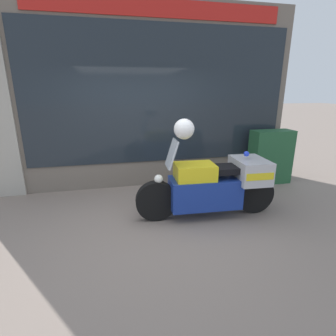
{
  "coord_description": "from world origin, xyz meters",
  "views": [
    {
      "loc": [
        -0.58,
        -3.68,
        2.07
      ],
      "look_at": [
        0.37,
        0.61,
        0.73
      ],
      "focal_mm": 28.0,
      "sensor_mm": 36.0,
      "label": 1
    }
  ],
  "objects": [
    {
      "name": "utility_cabinet",
      "position": [
        2.91,
        1.39,
        0.6
      ],
      "size": [
        0.91,
        0.41,
        1.19
      ],
      "primitive_type": "cube",
      "color": "#235633",
      "rests_on": "ground"
    },
    {
      "name": "window_display",
      "position": [
        0.45,
        2.03,
        0.45
      ],
      "size": [
        5.23,
        0.3,
        1.86
      ],
      "color": "slate",
      "rests_on": "ground"
    },
    {
      "name": "ground_plane",
      "position": [
        0.0,
        0.0,
        0.0
      ],
      "size": [
        60.0,
        60.0,
        0.0
      ],
      "primitive_type": "plane",
      "color": "gray"
    },
    {
      "name": "white_helmet",
      "position": [
        0.52,
        0.13,
        1.48
      ],
      "size": [
        0.31,
        0.31,
        0.31
      ],
      "primitive_type": "sphere",
      "color": "white",
      "rests_on": "paramedic_motorcycle"
    },
    {
      "name": "shop_building",
      "position": [
        -0.47,
        2.0,
        1.88
      ],
      "size": [
        6.73,
        0.55,
        3.74
      ],
      "color": "#6B6056",
      "rests_on": "ground"
    },
    {
      "name": "paramedic_motorcycle",
      "position": [
        1.06,
        0.11,
        0.56
      ],
      "size": [
        2.36,
        0.73,
        1.32
      ],
      "rotation": [
        0.0,
        0.0,
        3.09
      ],
      "color": "black",
      "rests_on": "ground"
    }
  ]
}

